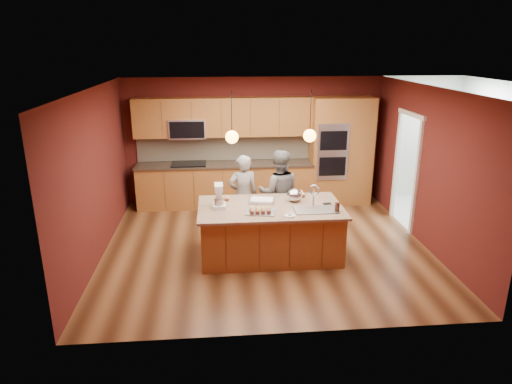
{
  "coord_description": "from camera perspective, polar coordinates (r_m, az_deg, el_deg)",
  "views": [
    {
      "loc": [
        -0.82,
        -7.19,
        3.36
      ],
      "look_at": [
        -0.18,
        -0.1,
        1.03
      ],
      "focal_mm": 32.0,
      "sensor_mm": 36.0,
      "label": 1
    }
  ],
  "objects": [
    {
      "name": "person_left",
      "position": [
        8.21,
        -1.63,
        -0.45
      ],
      "size": [
        0.6,
        0.45,
        1.5
      ],
      "primitive_type": "imported",
      "rotation": [
        0.0,
        0.0,
        3.33
      ],
      "color": "black",
      "rests_on": "floor"
    },
    {
      "name": "doorway_trim",
      "position": [
        9.05,
        18.2,
        2.38
      ],
      "size": [
        0.08,
        1.11,
        2.2
      ],
      "primitive_type": null,
      "color": "white",
      "rests_on": "wall_right"
    },
    {
      "name": "dryer",
      "position": [
        10.53,
        23.58,
        0.97
      ],
      "size": [
        0.76,
        0.78,
        1.06
      ],
      "primitive_type": "cube",
      "rotation": [
        0.0,
        0.0,
        -0.17
      ],
      "color": "white",
      "rests_on": "floor"
    },
    {
      "name": "wall_front",
      "position": [
        5.17,
        4.41,
        -4.85
      ],
      "size": [
        5.5,
        0.0,
        5.5
      ],
      "primitive_type": "plane",
      "rotation": [
        -1.57,
        0.0,
        0.0
      ],
      "color": "#4F1713",
      "rests_on": "ground"
    },
    {
      "name": "pendant_left",
      "position": [
        7.01,
        -3.03,
        6.91
      ],
      "size": [
        0.2,
        0.2,
        0.8
      ],
      "color": "black",
      "rests_on": "ceiling"
    },
    {
      "name": "floor",
      "position": [
        7.98,
        1.26,
        -6.8
      ],
      "size": [
        5.5,
        5.5,
        0.0
      ],
      "primitive_type": "plane",
      "color": "#432412",
      "rests_on": "ground"
    },
    {
      "name": "wall_left",
      "position": [
        7.72,
        -19.42,
        1.94
      ],
      "size": [
        0.0,
        5.0,
        5.0
      ],
      "primitive_type": "plane",
      "rotation": [
        1.57,
        0.0,
        1.57
      ],
      "color": "#4F1713",
      "rests_on": "ground"
    },
    {
      "name": "ceiling",
      "position": [
        7.27,
        1.41,
        12.88
      ],
      "size": [
        5.5,
        5.5,
        0.0
      ],
      "primitive_type": "plane",
      "rotation": [
        3.14,
        0.0,
        0.0
      ],
      "color": "white",
      "rests_on": "ground"
    },
    {
      "name": "stand_mixer",
      "position": [
        7.29,
        -4.65,
        -0.69
      ],
      "size": [
        0.2,
        0.28,
        0.38
      ],
      "rotation": [
        0.0,
        0.0,
        0.01
      ],
      "color": "white",
      "rests_on": "island"
    },
    {
      "name": "washer",
      "position": [
        9.85,
        26.0,
        -0.37
      ],
      "size": [
        0.81,
        0.82,
        1.1
      ],
      "primitive_type": "cube",
      "rotation": [
        0.0,
        0.0,
        -0.2
      ],
      "color": "white",
      "rests_on": "floor"
    },
    {
      "name": "cupcakes_left",
      "position": [
        7.65,
        -4.12,
        -0.82
      ],
      "size": [
        0.21,
        0.14,
        0.06
      ],
      "primitive_type": null,
      "color": "#DB9851",
      "rests_on": "island"
    },
    {
      "name": "wall_back",
      "position": [
        9.93,
        -0.27,
        6.43
      ],
      "size": [
        5.5,
        0.0,
        5.5
      ],
      "primitive_type": "plane",
      "rotation": [
        1.57,
        0.0,
        0.0
      ],
      "color": "#4F1713",
      "rests_on": "ground"
    },
    {
      "name": "sheet_cake",
      "position": [
        7.56,
        0.72,
        -1.06
      ],
      "size": [
        0.48,
        0.4,
        0.05
      ],
      "rotation": [
        0.0,
        0.0,
        -0.24
      ],
      "color": "silver",
      "rests_on": "island"
    },
    {
      "name": "wall_right",
      "position": [
        8.28,
        20.64,
        2.86
      ],
      "size": [
        0.0,
        5.0,
        5.0
      ],
      "primitive_type": "plane",
      "rotation": [
        1.57,
        0.0,
        -1.57
      ],
      "color": "#4F1713",
      "rests_on": "ground"
    },
    {
      "name": "oven_column",
      "position": [
        10.01,
        10.51,
        5.04
      ],
      "size": [
        1.3,
        0.62,
        2.3
      ],
      "color": "#955823",
      "rests_on": "floor"
    },
    {
      "name": "mixing_bowl",
      "position": [
        7.59,
        4.82,
        -0.4
      ],
      "size": [
        0.26,
        0.26,
        0.22
      ],
      "primitive_type": "ellipsoid",
      "color": "silver",
      "rests_on": "island"
    },
    {
      "name": "cupcakes_right",
      "position": [
        7.89,
        5.49,
        -0.22
      ],
      "size": [
        0.17,
        0.25,
        0.08
      ],
      "primitive_type": null,
      "color": "#DB9851",
      "rests_on": "island"
    },
    {
      "name": "laundry_room",
      "position": [
        9.96,
        26.52,
        8.08
      ],
      "size": [
        2.6,
        2.7,
        2.7
      ],
      "color": "silver",
      "rests_on": "ground"
    },
    {
      "name": "cooling_rack",
      "position": [
        7.09,
        0.55,
        -2.5
      ],
      "size": [
        0.52,
        0.42,
        0.02
      ],
      "primitive_type": "cube",
      "rotation": [
        0.0,
        0.0,
        -0.24
      ],
      "color": "silver",
      "rests_on": "island"
    },
    {
      "name": "cupcakes_rack",
      "position": [
        7.01,
        0.53,
        -2.35
      ],
      "size": [
        0.35,
        0.17,
        0.08
      ],
      "primitive_type": null,
      "color": "#DB9851",
      "rests_on": "island"
    },
    {
      "name": "tumbler",
      "position": [
        7.22,
        10.12,
        -1.89
      ],
      "size": [
        0.07,
        0.07,
        0.15
      ],
      "primitive_type": "cylinder",
      "color": "black",
      "rests_on": "island"
    },
    {
      "name": "cabinet_run",
      "position": [
        9.74,
        -4.14,
        3.93
      ],
      "size": [
        3.74,
        0.64,
        2.3
      ],
      "color": "#955823",
      "rests_on": "floor"
    },
    {
      "name": "plate",
      "position": [
        6.97,
        4.25,
        -2.96
      ],
      "size": [
        0.16,
        0.16,
        0.01
      ],
      "primitive_type": "cylinder",
      "color": "silver",
      "rests_on": "island"
    },
    {
      "name": "phone",
      "position": [
        7.55,
        8.88,
        -1.45
      ],
      "size": [
        0.14,
        0.1,
        0.01
      ],
      "primitive_type": "cube",
      "rotation": [
        0.0,
        0.0,
        0.24
      ],
      "color": "black",
      "rests_on": "island"
    },
    {
      "name": "island",
      "position": [
        7.51,
        1.9,
        -4.81
      ],
      "size": [
        2.32,
        1.3,
        1.24
      ],
      "color": "#955823",
      "rests_on": "floor"
    },
    {
      "name": "pendant_right",
      "position": [
        7.15,
        6.73,
        7.04
      ],
      "size": [
        0.2,
        0.2,
        0.8
      ],
      "color": "black",
      "rests_on": "ceiling"
    },
    {
      "name": "person_right",
      "position": [
        8.26,
        2.86,
        -0.08
      ],
      "size": [
        0.81,
        0.65,
        1.57
      ],
      "primitive_type": "imported",
      "rotation": [
        0.0,
        0.0,
        3.06
      ],
      "color": "gray",
      "rests_on": "floor"
    }
  ]
}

